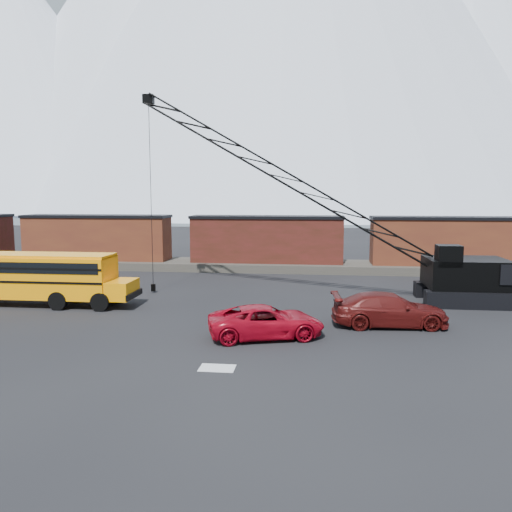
{
  "coord_description": "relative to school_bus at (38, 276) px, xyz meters",
  "views": [
    {
      "loc": [
        4.2,
        -22.57,
        6.79
      ],
      "look_at": [
        0.67,
        7.74,
        3.0
      ],
      "focal_mm": 35.0,
      "sensor_mm": 36.0,
      "label": 1
    }
  ],
  "objects": [
    {
      "name": "school_bus",
      "position": [
        0.0,
        0.0,
        0.0
      ],
      "size": [
        11.65,
        2.65,
        3.19
      ],
      "color": "#FB9405",
      "rests_on": "ground"
    },
    {
      "name": "crawler_crane",
      "position": [
        16.39,
        4.25,
        5.24
      ],
      "size": [
        23.76,
        4.2,
        13.55
      ],
      "color": "black",
      "rests_on": "ground"
    },
    {
      "name": "boxcar_east_near",
      "position": [
        28.58,
        16.19,
        0.97
      ],
      "size": [
        13.7,
        3.1,
        4.17
      ],
      "color": "#4D2016",
      "rests_on": "gravel_berm"
    },
    {
      "name": "maroon_suv",
      "position": [
        20.73,
        -2.53,
        -0.94
      ],
      "size": [
        6.09,
        2.86,
        1.72
      ],
      "primitive_type": "imported",
      "rotation": [
        0.0,
        0.0,
        1.65
      ],
      "color": "#4C0F0D",
      "rests_on": "ground"
    },
    {
      "name": "boxcar_mid",
      "position": [
        12.58,
        16.19,
        0.97
      ],
      "size": [
        13.7,
        3.1,
        4.17
      ],
      "color": "#521917",
      "rests_on": "gravel_berm"
    },
    {
      "name": "ground",
      "position": [
        12.58,
        -5.81,
        -1.79
      ],
      "size": [
        160.0,
        160.0,
        0.0
      ],
      "primitive_type": "plane",
      "color": "black",
      "rests_on": "ground"
    },
    {
      "name": "gravel_berm",
      "position": [
        12.58,
        16.19,
        -1.44
      ],
      "size": [
        120.0,
        5.0,
        0.7
      ],
      "primitive_type": "cube",
      "color": "#4D483F",
      "rests_on": "ground"
    },
    {
      "name": "boxcar_west_near",
      "position": [
        -3.42,
        16.19,
        0.97
      ],
      "size": [
        13.7,
        3.1,
        4.17
      ],
      "color": "#4D2016",
      "rests_on": "gravel_berm"
    },
    {
      "name": "mountain_ridge",
      "position": [
        18.78,
        276.97,
        90.78
      ],
      "size": [
        800.0,
        340.0,
        240.0
      ],
      "color": "white",
      "rests_on": "ground"
    },
    {
      "name": "snow_patch",
      "position": [
        13.08,
        -9.81,
        -1.78
      ],
      "size": [
        1.4,
        0.9,
        0.02
      ],
      "primitive_type": "cube",
      "color": "silver",
      "rests_on": "ground"
    },
    {
      "name": "red_pickup",
      "position": [
        14.58,
        -5.32,
        -1.03
      ],
      "size": [
        6.0,
        3.98,
        1.53
      ],
      "primitive_type": "imported",
      "rotation": [
        0.0,
        0.0,
        1.85
      ],
      "color": "#A7081A",
      "rests_on": "ground"
    }
  ]
}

